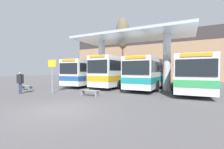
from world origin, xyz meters
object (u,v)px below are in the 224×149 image
waiting_bench_mid_platform (90,92)px  parked_car_street (122,75)px  transit_bus_center_bay (123,71)px  transit_bus_left_bay (99,72)px  transit_bus_right_bay (153,72)px  transit_bus_far_right_bay (190,73)px  pedestrian_waiting (20,80)px  info_sign_platform (52,69)px  waiting_bench_near_pillar (26,87)px  poplar_tree_behind_left (123,34)px

waiting_bench_mid_platform → parked_car_street: size_ratio=0.34×
transit_bus_center_bay → waiting_bench_mid_platform: 8.68m
transit_bus_left_bay → transit_bus_right_bay: same height
transit_bus_far_right_bay → parked_car_street: bearing=-44.1°
transit_bus_right_bay → transit_bus_far_right_bay: transit_bus_right_bay is taller
pedestrian_waiting → waiting_bench_mid_platform: bearing=4.6°
info_sign_platform → pedestrian_waiting: 2.70m
transit_bus_right_bay → transit_bus_left_bay: bearing=-0.5°
transit_bus_left_bay → transit_bus_far_right_bay: (11.23, -0.95, -0.05)m
info_sign_platform → transit_bus_left_bay: bearing=95.7°
info_sign_platform → parked_car_street: info_sign_platform is taller
pedestrian_waiting → transit_bus_far_right_bay: bearing=24.9°
transit_bus_far_right_bay → waiting_bench_mid_platform: transit_bus_far_right_bay is taller
transit_bus_right_bay → waiting_bench_near_pillar: 13.41m
transit_bus_right_bay → waiting_bench_near_pillar: bearing=39.2°
waiting_bench_mid_platform → poplar_tree_behind_left: bearing=103.7°
transit_bus_center_bay → transit_bus_right_bay: bearing=179.0°
transit_bus_right_bay → parked_car_street: 12.49m
transit_bus_left_bay → waiting_bench_mid_platform: transit_bus_left_bay is taller
waiting_bench_near_pillar → parked_car_street: size_ratio=0.32×
info_sign_platform → poplar_tree_behind_left: 16.17m
transit_bus_right_bay → info_sign_platform: transit_bus_right_bay is taller
waiting_bench_mid_platform → transit_bus_right_bay: bearing=70.8°
pedestrian_waiting → parked_car_street: 19.53m
transit_bus_right_bay → waiting_bench_mid_platform: (-2.89, -8.29, -1.41)m
waiting_bench_near_pillar → waiting_bench_mid_platform: size_ratio=0.94×
info_sign_platform → waiting_bench_near_pillar: bearing=176.6°
poplar_tree_behind_left → waiting_bench_near_pillar: bearing=-105.1°
transit_bus_center_bay → poplar_tree_behind_left: size_ratio=1.07×
transit_bus_far_right_bay → info_sign_platform: size_ratio=4.27×
poplar_tree_behind_left → parked_car_street: bearing=116.0°
transit_bus_left_bay → info_sign_platform: bearing=93.5°
transit_bus_right_bay → waiting_bench_near_pillar: size_ratio=8.11×
transit_bus_far_right_bay → info_sign_platform: (-10.37, -7.74, 0.32)m
transit_bus_left_bay → parked_car_street: transit_bus_left_bay is taller
transit_bus_far_right_bay → waiting_bench_mid_platform: (-6.68, -7.51, -1.37)m
transit_bus_right_bay → poplar_tree_behind_left: (-6.47, 6.41, 6.50)m
transit_bus_far_right_bay → transit_bus_left_bay: bearing=-7.7°
waiting_bench_mid_platform → info_sign_platform: info_sign_platform is taller
transit_bus_center_bay → pedestrian_waiting: size_ratio=6.54×
pedestrian_waiting → info_sign_platform: bearing=23.1°
transit_bus_center_bay → info_sign_platform: size_ratio=4.16×
transit_bus_right_bay → parked_car_street: (-8.01, 9.56, -0.73)m
poplar_tree_behind_left → parked_car_street: poplar_tree_behind_left is taller
transit_bus_right_bay → pedestrian_waiting: bearing=49.8°
transit_bus_left_bay → transit_bus_center_bay: 3.71m
transit_bus_far_right_bay → info_sign_platform: transit_bus_far_right_bay is taller
transit_bus_center_bay → transit_bus_far_right_bay: 7.59m
transit_bus_left_bay → waiting_bench_near_pillar: transit_bus_left_bay is taller
transit_bus_center_bay → info_sign_platform: 9.19m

